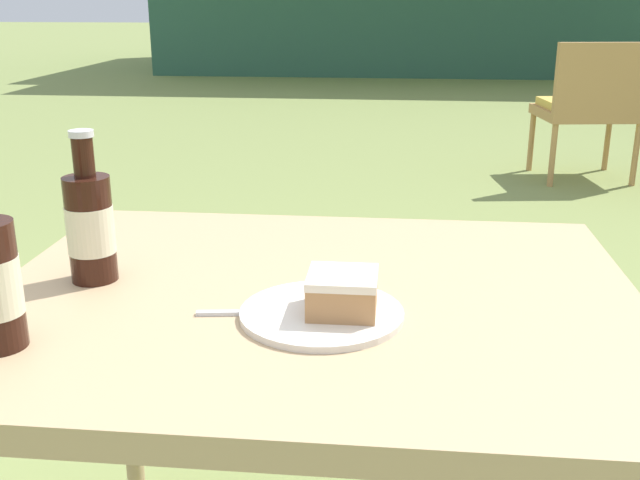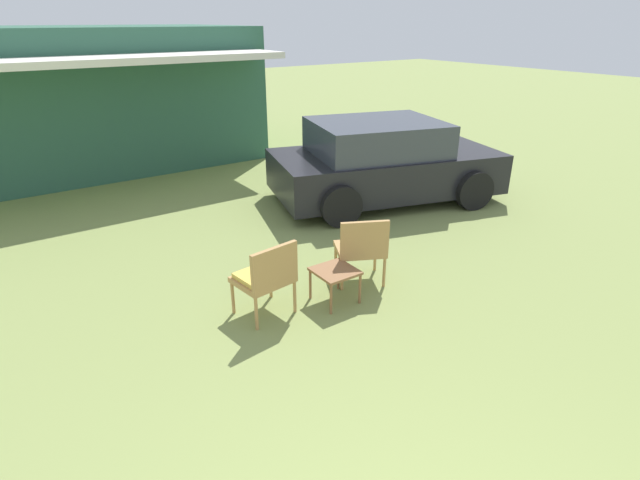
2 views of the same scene
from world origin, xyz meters
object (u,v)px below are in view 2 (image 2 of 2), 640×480
(wicker_chair_plain, at_px, (362,246))
(garden_side_table, at_px, (335,274))
(parked_car, at_px, (383,162))
(wicker_chair_cushioned, at_px, (266,275))

(wicker_chair_plain, height_order, garden_side_table, wicker_chair_plain)
(wicker_chair_plain, bearing_deg, parked_car, -109.38)
(wicker_chair_plain, xyz_separation_m, garden_side_table, (-0.51, -0.16, -0.15))
(wicker_chair_cushioned, relative_size, wicker_chair_plain, 1.00)
(parked_car, distance_m, wicker_chair_plain, 3.18)
(parked_car, height_order, garden_side_table, parked_car)
(parked_car, distance_m, wicker_chair_cushioned, 4.19)
(wicker_chair_cushioned, relative_size, garden_side_table, 1.89)
(garden_side_table, bearing_deg, wicker_chair_plain, 17.69)
(parked_car, relative_size, garden_side_table, 9.25)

